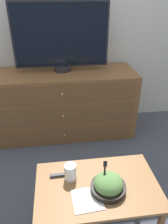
# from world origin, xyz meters

# --- Properties ---
(ground_plane) EXTENTS (12.00, 12.00, 0.00)m
(ground_plane) POSITION_xyz_m (0.00, 0.00, 0.00)
(ground_plane) COLOR #474C56
(wall_back) EXTENTS (12.00, 0.05, 2.60)m
(wall_back) POSITION_xyz_m (0.00, 0.03, 1.30)
(wall_back) COLOR silver
(wall_back) RESTS_ON ground_plane
(dresser) EXTENTS (1.69, 0.59, 0.77)m
(dresser) POSITION_xyz_m (-0.06, -0.32, 0.39)
(dresser) COLOR brown
(dresser) RESTS_ON ground_plane
(tv) EXTENTS (1.02, 0.18, 0.72)m
(tv) POSITION_xyz_m (-0.03, -0.25, 1.14)
(tv) COLOR #232328
(tv) RESTS_ON dresser
(coffee_table) EXTENTS (0.81, 0.51, 0.46)m
(coffee_table) POSITION_xyz_m (0.12, -1.66, 0.38)
(coffee_table) COLOR #9E6B3D
(coffee_table) RESTS_ON ground_plane
(takeout_bowl) EXTENTS (0.23, 0.23, 0.18)m
(takeout_bowl) POSITION_xyz_m (0.18, -1.71, 0.50)
(takeout_bowl) COLOR black
(takeout_bowl) RESTS_ON coffee_table
(drink_cup) EXTENTS (0.08, 0.08, 0.12)m
(drink_cup) POSITION_xyz_m (-0.05, -1.58, 0.51)
(drink_cup) COLOR #9E6638
(drink_cup) RESTS_ON coffee_table
(napkin) EXTENTS (0.19, 0.19, 0.00)m
(napkin) POSITION_xyz_m (0.04, -1.76, 0.46)
(napkin) COLOR white
(napkin) RESTS_ON coffee_table
(remote_control) EXTENTS (0.15, 0.03, 0.02)m
(remote_control) POSITION_xyz_m (-0.12, -1.55, 0.47)
(remote_control) COLOR #38383D
(remote_control) RESTS_ON coffee_table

